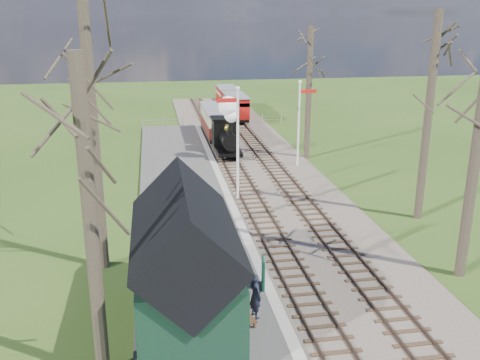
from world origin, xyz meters
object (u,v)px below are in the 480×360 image
at_px(sign_board, 263,273).
at_px(person, 255,296).
at_px(bench, 239,309).
at_px(red_carriage_a, 236,107).
at_px(station_shed, 186,265).
at_px(semaphore_far, 300,117).
at_px(coach, 217,121).
at_px(red_carriage_b, 227,98).
at_px(locomotive, 227,130).
at_px(semaphore_near, 236,136).

height_order(sign_board, person, person).
bearing_deg(bench, red_carriage_a, 81.22).
xyz_separation_m(station_shed, red_carriage_a, (6.90, 33.66, -0.85)).
distance_m(station_shed, person, 2.59).
distance_m(bench, person, 0.68).
xyz_separation_m(semaphore_far, person, (-6.43, -17.98, -2.38)).
bearing_deg(coach, red_carriage_b, 77.85).
bearing_deg(locomotive, red_carriage_a, 78.32).
relative_size(red_carriage_a, sign_board, 4.18).
relative_size(coach, red_carriage_a, 1.46).
relative_size(station_shed, coach, 0.90).
distance_m(semaphore_near, red_carriage_a, 22.02).
height_order(semaphore_near, semaphore_far, semaphore_near).
xyz_separation_m(coach, red_carriage_a, (2.60, 6.57, -0.06)).
height_order(semaphore_far, locomotive, semaphore_far).
xyz_separation_m(coach, red_carriage_b, (2.60, 12.07, -0.06)).
bearing_deg(red_carriage_a, semaphore_far, -83.53).
distance_m(semaphore_far, red_carriage_a, 15.87).
relative_size(locomotive, person, 2.83).
bearing_deg(person, red_carriage_a, -27.84).
relative_size(sign_board, person, 0.74).
distance_m(red_carriage_a, sign_board, 31.96).
bearing_deg(person, semaphore_far, -39.64).
distance_m(locomotive, red_carriage_a, 12.92).
relative_size(semaphore_far, sign_board, 4.98).
height_order(semaphore_near, person, semaphore_near).
relative_size(locomotive, sign_board, 3.80).
bearing_deg(locomotive, semaphore_near, -94.80).
relative_size(semaphore_near, locomotive, 1.42).
bearing_deg(red_carriage_b, bench, -97.56).
height_order(semaphore_near, red_carriage_a, semaphore_near).
xyz_separation_m(semaphore_near, locomotive, (0.76, 9.02, -1.60)).
xyz_separation_m(red_carriage_b, person, (-4.66, -39.14, -0.45)).
bearing_deg(sign_board, red_carriage_b, 83.90).
bearing_deg(red_carriage_a, locomotive, -101.68).
xyz_separation_m(locomotive, bench, (-2.60, -21.10, -1.43)).
relative_size(station_shed, semaphore_near, 1.01).
bearing_deg(bench, station_shed, 177.31).
height_order(station_shed, bench, station_shed).
distance_m(sign_board, bench, 2.38).
distance_m(station_shed, coach, 27.43).
distance_m(coach, bench, 27.30).
distance_m(semaphore_near, person, 12.34).
bearing_deg(red_carriage_b, coach, -102.15).
relative_size(semaphore_far, red_carriage_b, 1.19).
xyz_separation_m(station_shed, red_carriage_b, (6.90, 39.16, -0.85)).
height_order(coach, red_carriage_a, coach).
distance_m(red_carriage_a, red_carriage_b, 5.50).
distance_m(station_shed, red_carriage_b, 39.77).
height_order(coach, red_carriage_b, coach).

